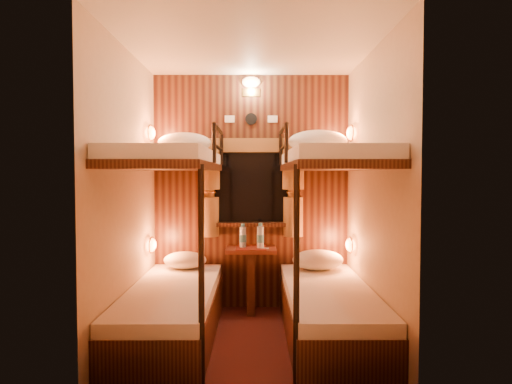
{
  "coord_description": "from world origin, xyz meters",
  "views": [
    {
      "loc": [
        0.04,
        -3.68,
        1.39
      ],
      "look_at": [
        0.05,
        0.15,
        1.24
      ],
      "focal_mm": 32.0,
      "sensor_mm": 36.0,
      "label": 1
    }
  ],
  "objects_px": {
    "bottle_left": "(243,237)",
    "bottle_right": "(260,237)",
    "table": "(251,271)",
    "bunk_left": "(172,274)",
    "bunk_right": "(328,274)"
  },
  "relations": [
    {
      "from": "bottle_left",
      "to": "bottle_right",
      "type": "bearing_deg",
      "value": -14.93
    },
    {
      "from": "table",
      "to": "bottle_right",
      "type": "bearing_deg",
      "value": -22.52
    },
    {
      "from": "bunk_left",
      "to": "bunk_right",
      "type": "relative_size",
      "value": 1.0
    },
    {
      "from": "bunk_left",
      "to": "bottle_left",
      "type": "relative_size",
      "value": 7.83
    },
    {
      "from": "bottle_left",
      "to": "bunk_right",
      "type": "bearing_deg",
      "value": -47.24
    },
    {
      "from": "bottle_left",
      "to": "bottle_right",
      "type": "xyz_separation_m",
      "value": [
        0.17,
        -0.05,
        0.0
      ]
    },
    {
      "from": "bunk_right",
      "to": "bottle_right",
      "type": "xyz_separation_m",
      "value": [
        -0.56,
        0.74,
        0.2
      ]
    },
    {
      "from": "bottle_left",
      "to": "bottle_right",
      "type": "distance_m",
      "value": 0.18
    },
    {
      "from": "bunk_right",
      "to": "bottle_right",
      "type": "relative_size",
      "value": 7.5
    },
    {
      "from": "bottle_right",
      "to": "bunk_right",
      "type": "bearing_deg",
      "value": -53.22
    },
    {
      "from": "bottle_left",
      "to": "bottle_right",
      "type": "relative_size",
      "value": 0.96
    },
    {
      "from": "bunk_right",
      "to": "table",
      "type": "xyz_separation_m",
      "value": [
        -0.65,
        0.78,
        -0.14
      ]
    },
    {
      "from": "table",
      "to": "bottle_left",
      "type": "bearing_deg",
      "value": 174.3
    },
    {
      "from": "bunk_left",
      "to": "bottle_right",
      "type": "relative_size",
      "value": 7.5
    },
    {
      "from": "bunk_right",
      "to": "table",
      "type": "relative_size",
      "value": 2.9
    }
  ]
}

